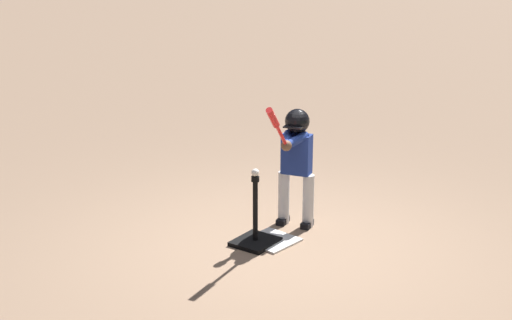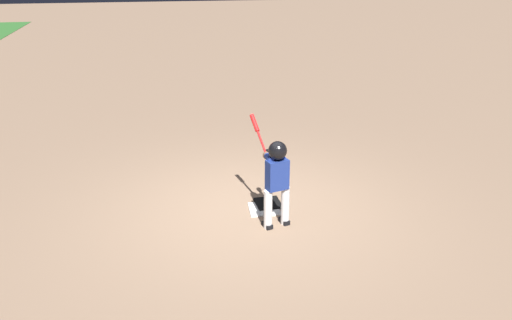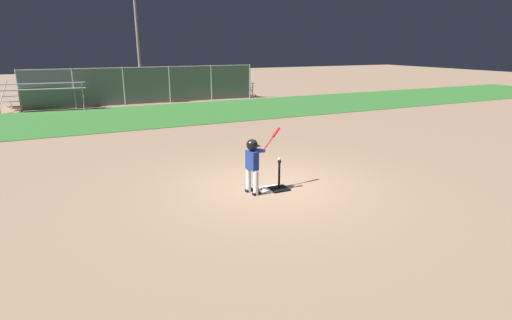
% 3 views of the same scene
% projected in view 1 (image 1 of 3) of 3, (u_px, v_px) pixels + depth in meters
% --- Properties ---
extents(ground_plane, '(90.00, 90.00, 0.00)m').
position_uv_depth(ground_plane, '(284.00, 249.00, 6.71)').
color(ground_plane, '#93755B').
extents(home_plate, '(0.48, 0.48, 0.02)m').
position_uv_depth(home_plate, '(271.00, 240.00, 6.89)').
color(home_plate, white).
rests_on(home_plate, ground_plane).
extents(batting_tee, '(0.40, 0.36, 0.68)m').
position_uv_depth(batting_tee, '(255.00, 234.00, 6.80)').
color(batting_tee, black).
rests_on(batting_tee, ground_plane).
extents(batter_child, '(0.89, 0.40, 1.39)m').
position_uv_depth(batter_child, '(296.00, 153.00, 7.05)').
color(batter_child, silver).
rests_on(batter_child, ground_plane).
extents(baseball, '(0.07, 0.07, 0.07)m').
position_uv_depth(baseball, '(255.00, 173.00, 6.62)').
color(baseball, white).
rests_on(baseball, batting_tee).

